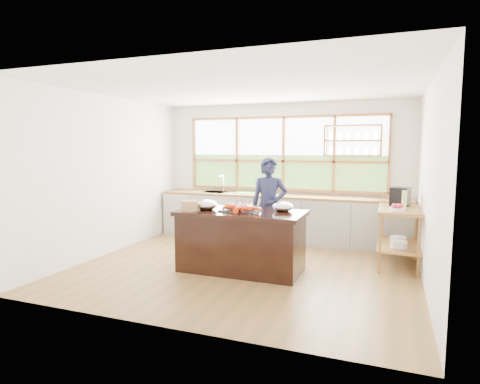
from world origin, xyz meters
The scene contains 18 objects.
ground_plane centered at (0.00, 0.00, 0.00)m, with size 5.00×5.00×0.00m, color olive.
room_shell centered at (0.02, 0.51, 1.75)m, with size 5.02×4.52×2.71m.
back_counter centered at (-0.02, 1.94, 0.45)m, with size 4.90×0.63×0.90m.
right_shelf_unit centered at (2.19, 0.89, 0.60)m, with size 0.62×1.10×0.90m.
island centered at (0.00, -0.20, 0.45)m, with size 1.85×0.90×0.90m.
cook centered at (0.16, 0.69, 0.83)m, with size 0.61×0.40×1.67m, color #1B1F3D.
potted_plant centered at (-0.48, 2.00, 1.03)m, with size 0.14×0.09×0.26m, color slate.
cutting_board centered at (-0.71, 1.94, 0.91)m, with size 0.40×0.30×0.01m, color #52C142.
espresso_machine centered at (2.19, 1.20, 1.05)m, with size 0.26×0.28×0.30m, color black.
wine_bottle centered at (2.24, 0.77, 1.05)m, with size 0.07×0.07×0.29m, color #BFC86A.
fruit_bowl centered at (2.14, 0.59, 0.94)m, with size 0.23×0.23×0.11m.
slate_board centered at (-0.01, -0.21, 0.91)m, with size 0.55×0.40×0.02m, color black.
lobster_pile centered at (-0.02, -0.22, 0.96)m, with size 0.55×0.48×0.08m.
mixing_bowl_left centered at (-0.54, -0.24, 0.97)m, with size 0.32×0.32×0.15m, color silver.
mixing_bowl_right centered at (0.58, 0.00, 0.96)m, with size 0.30×0.30×0.14m, color silver.
wine_glass centered at (0.25, -0.53, 1.06)m, with size 0.08×0.08×0.22m.
wicker_basket centered at (-0.72, -0.45, 0.97)m, with size 0.23×0.23×0.15m, color tan.
parchment_roll centered at (-0.73, 0.03, 0.94)m, with size 0.08×0.08×0.30m, color silver.
Camera 1 is at (2.04, -5.64, 1.84)m, focal length 30.00 mm.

